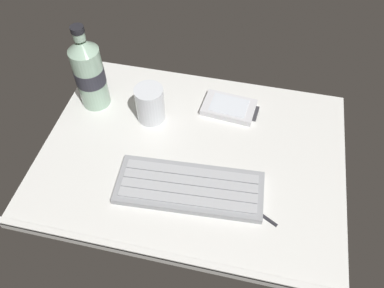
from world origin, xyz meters
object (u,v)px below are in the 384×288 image
at_px(water_bottle, 89,73).
at_px(stylus_pen, 256,210).
at_px(handheld_device, 230,107).
at_px(juice_cup, 150,105).
at_px(keyboard, 190,187).

xyz_separation_m(water_bottle, stylus_pen, (0.40, -0.21, -0.09)).
bearing_deg(handheld_device, juice_cup, -160.33).
xyz_separation_m(keyboard, stylus_pen, (0.13, -0.02, -0.00)).
distance_m(juice_cup, water_bottle, 0.15).
relative_size(keyboard, handheld_device, 2.23).
height_order(juice_cup, water_bottle, water_bottle).
bearing_deg(stylus_pen, handheld_device, 138.12).
height_order(handheld_device, water_bottle, water_bottle).
xyz_separation_m(keyboard, handheld_device, (0.04, 0.23, -0.00)).
bearing_deg(juice_cup, stylus_pen, -35.92).
relative_size(handheld_device, stylus_pen, 1.40).
distance_m(juice_cup, stylus_pen, 0.33).
relative_size(water_bottle, stylus_pen, 2.19).
relative_size(juice_cup, water_bottle, 0.41).
distance_m(keyboard, juice_cup, 0.22).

